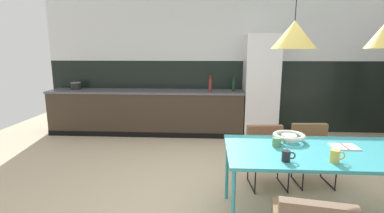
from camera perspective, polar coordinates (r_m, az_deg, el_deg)
The scene contains 17 objects.
ground_plane at distance 3.40m, azimuth 8.76°, elevation -18.59°, with size 9.56×9.56×0.00m, color #C3AE8D.
back_wall_splashback_dark at distance 6.06m, azimuth 6.46°, elevation 2.12°, with size 7.36×0.12×1.47m, color black.
back_wall_panel_upper at distance 6.00m, azimuth 6.78°, elevation 16.08°, with size 7.36×0.12×1.47m, color silver.
kitchen_counter at distance 5.89m, azimuth -9.09°, elevation -1.08°, with size 3.90×0.63×0.89m.
refrigerator_column at distance 5.74m, azimuth 13.53°, elevation 3.98°, with size 0.64×0.60×1.98m, color silver.
dining_table at distance 3.00m, azimuth 25.28°, elevation -8.70°, with size 1.88×0.93×0.76m.
armchair_head_of_table at distance 3.73m, azimuth 14.76°, elevation -7.83°, with size 0.53×0.51×0.74m.
armchair_far_side at distance 3.99m, azimuth 22.96°, elevation -7.20°, with size 0.52×0.50×0.74m.
fruit_bowl at distance 3.13m, azimuth 18.82°, elevation -5.68°, with size 0.33×0.33×0.08m.
open_book at distance 3.16m, azimuth 28.14°, elevation -7.12°, with size 0.24×0.19×0.02m.
mug_short_terracotta at distance 2.71m, azimuth 26.72°, elevation -8.84°, with size 0.12×0.08×0.11m.
mug_tall_blue at distance 2.58m, azimuth 18.38°, elevation -9.37°, with size 0.12×0.07×0.09m.
mug_dark_espresso at distance 2.93m, azimuth 16.64°, elevation -6.84°, with size 0.13×0.08×0.09m.
cooking_pot at distance 6.35m, azimuth -22.20°, elevation 3.85°, with size 0.20×0.20×0.17m.
bottle_oil_tall at distance 5.65m, azimuth 8.29°, elevation 4.24°, with size 0.06×0.06×0.31m.
bottle_vinegar_dark at distance 5.45m, azimuth 3.67°, elevation 4.25°, with size 0.06×0.06×0.33m.
pendant_lamp_over_table_near at distance 2.71m, azimuth 19.75°, elevation 13.35°, with size 0.39×0.39×1.19m.
Camera 1 is at (-0.31, -2.94, 1.69)m, focal length 26.68 mm.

